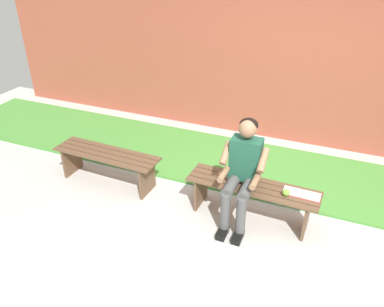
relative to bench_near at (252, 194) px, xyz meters
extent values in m
cube|color=#B2B2AD|center=(0.99, 1.00, -0.36)|extent=(10.00, 7.00, 0.04)
cube|color=#478C38|center=(0.99, -1.11, -0.32)|extent=(9.00, 1.51, 0.03)
cube|color=#9E4C38|center=(0.50, -2.30, 1.15)|extent=(9.50, 0.24, 2.98)
cube|color=brown|center=(-0.01, -0.16, 0.11)|extent=(1.53, 0.15, 0.02)
cube|color=brown|center=(0.00, -0.05, 0.11)|extent=(1.53, 0.15, 0.02)
cube|color=brown|center=(0.00, 0.05, 0.11)|extent=(1.53, 0.15, 0.02)
cube|color=brown|center=(0.01, 0.16, 0.11)|extent=(1.53, 0.15, 0.02)
cube|color=brown|center=(-0.65, 0.02, -0.12)|extent=(0.04, 0.37, 0.44)
cube|color=brown|center=(0.65, -0.02, -0.12)|extent=(0.04, 0.37, 0.44)
cube|color=brown|center=(1.98, -0.16, 0.11)|extent=(1.46, 0.14, 0.02)
cube|color=brown|center=(1.98, -0.05, 0.11)|extent=(1.46, 0.14, 0.02)
cube|color=brown|center=(1.99, 0.05, 0.11)|extent=(1.46, 0.14, 0.02)
cube|color=brown|center=(1.99, 0.16, 0.11)|extent=(1.46, 0.14, 0.02)
cube|color=brown|center=(1.37, 0.02, -0.12)|extent=(0.04, 0.37, 0.44)
cube|color=brown|center=(2.59, -0.02, -0.12)|extent=(0.04, 0.37, 0.44)
cube|color=#1E513D|center=(0.11, -0.02, 0.44)|extent=(0.34, 0.20, 0.50)
sphere|color=#936B4C|center=(0.11, -0.01, 0.82)|extent=(0.20, 0.20, 0.20)
ellipsoid|color=black|center=(0.11, -0.04, 0.85)|extent=(0.20, 0.19, 0.15)
cylinder|color=#4C4C4C|center=(0.02, 0.18, 0.19)|extent=(0.13, 0.40, 0.13)
cylinder|color=#4C4C4C|center=(0.20, 0.18, 0.19)|extent=(0.13, 0.40, 0.13)
cylinder|color=#4C4C4C|center=(0.02, 0.38, -0.08)|extent=(0.11, 0.11, 0.53)
cube|color=black|center=(0.02, 0.44, -0.30)|extent=(0.10, 0.22, 0.07)
cylinder|color=#4C4C4C|center=(0.20, 0.38, -0.08)|extent=(0.11, 0.11, 0.53)
cube|color=black|center=(0.20, 0.44, -0.30)|extent=(0.10, 0.22, 0.07)
cylinder|color=#936B4C|center=(-0.10, 0.06, 0.51)|extent=(0.08, 0.28, 0.23)
cylinder|color=#936B4C|center=(-0.07, 0.22, 0.33)|extent=(0.07, 0.26, 0.07)
cylinder|color=#936B4C|center=(0.32, 0.06, 0.51)|extent=(0.08, 0.28, 0.23)
cylinder|color=#936B4C|center=(0.29, 0.22, 0.33)|extent=(0.07, 0.26, 0.07)
sphere|color=#72B738|center=(-0.39, 0.06, 0.16)|extent=(0.08, 0.08, 0.08)
cube|color=white|center=(-0.65, -0.02, 0.13)|extent=(0.21, 0.16, 0.02)
cube|color=white|center=(-0.44, -0.03, 0.13)|extent=(0.21, 0.16, 0.02)
cube|color=red|center=(-0.55, -0.03, 0.12)|extent=(0.42, 0.17, 0.01)
camera|label=1|loc=(-0.75, 3.65, 2.61)|focal=35.93mm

